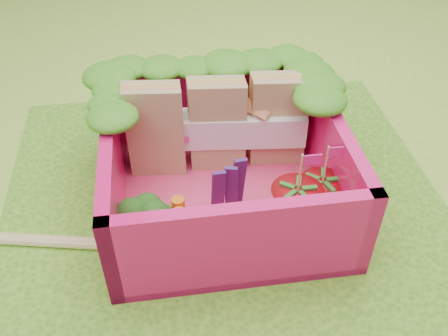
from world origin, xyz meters
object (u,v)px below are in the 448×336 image
(bento_box, at_px, (224,165))
(broccoli, at_px, (148,212))
(strawberry_left, at_px, (295,209))
(chopsticks, at_px, (50,241))
(strawberry_right, at_px, (320,197))
(sandwich_stack, at_px, (218,125))

(bento_box, distance_m, broccoli, 0.52)
(bento_box, bearing_deg, broccoli, -147.60)
(strawberry_left, xyz_separation_m, chopsticks, (-1.33, 0.12, -0.17))
(bento_box, relative_size, strawberry_right, 2.66)
(chopsticks, bearing_deg, sandwich_stack, 26.70)
(sandwich_stack, height_order, strawberry_left, sandwich_stack)
(bento_box, height_order, chopsticks, bento_box)
(bento_box, xyz_separation_m, broccoli, (-0.44, -0.28, -0.04))
(bento_box, relative_size, broccoli, 3.95)
(sandwich_stack, distance_m, broccoli, 0.73)
(strawberry_right, bearing_deg, strawberry_left, -153.65)
(sandwich_stack, bearing_deg, strawberry_right, -47.34)
(bento_box, xyz_separation_m, chopsticks, (-0.99, -0.21, -0.25))
(sandwich_stack, height_order, chopsticks, sandwich_stack)
(strawberry_right, bearing_deg, sandwich_stack, 132.66)
(sandwich_stack, xyz_separation_m, chopsticks, (-0.99, -0.50, -0.32))
(sandwich_stack, distance_m, chopsticks, 1.16)
(sandwich_stack, relative_size, strawberry_right, 2.22)
(bento_box, height_order, strawberry_right, bento_box)
(strawberry_left, bearing_deg, chopsticks, 175.01)
(broccoli, height_order, strawberry_left, strawberry_left)
(chopsticks, bearing_deg, strawberry_right, -1.39)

